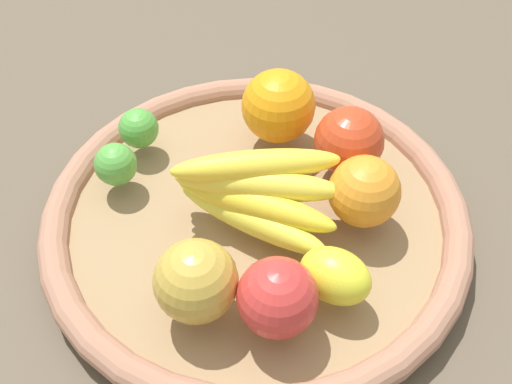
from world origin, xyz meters
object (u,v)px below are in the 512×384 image
object	(u,v)px
banana_bunch	(256,193)
apple_2	(349,141)
lime_0	(116,164)
orange_0	(364,191)
apple_1	(196,281)
orange_1	(278,106)
lime_1	(139,128)
apple_0	(277,297)
lemon_0	(335,276)

from	to	relation	value
banana_bunch	apple_2	distance (m)	0.12
lime_0	orange_0	bearing A→B (deg)	-69.04
apple_1	orange_1	bearing A→B (deg)	13.81
lime_1	apple_0	xyz separation A→B (m)	(-0.12, -0.25, 0.01)
orange_1	lemon_0	bearing A→B (deg)	-135.68
lime_1	orange_1	distance (m)	0.16
lime_1	orange_0	bearing A→B (deg)	-82.21
banana_bunch	apple_1	bearing A→B (deg)	-174.27
apple_1	apple_2	world-z (taller)	same
orange_1	apple_1	xyz separation A→B (m)	(-0.24, -0.06, -0.00)
orange_1	lemon_0	world-z (taller)	orange_1
lemon_0	apple_0	distance (m)	0.06
banana_bunch	orange_0	bearing A→B (deg)	-56.20
lime_0	orange_1	bearing A→B (deg)	-34.83
lime_1	lime_0	size ratio (longest dim) A/B	0.98
orange_0	lime_0	size ratio (longest dim) A/B	1.58
lime_0	apple_0	world-z (taller)	apple_0
lime_1	orange_1	xyz separation A→B (m)	(0.10, -0.12, 0.02)
apple_2	orange_0	bearing A→B (deg)	-141.17
orange_1	apple_0	xyz separation A→B (m)	(-0.21, -0.13, -0.01)
banana_bunch	lemon_0	xyz separation A→B (m)	(-0.04, -0.11, -0.01)
apple_1	lemon_0	xyz separation A→B (m)	(0.08, -0.10, -0.01)
lemon_0	apple_0	xyz separation A→B (m)	(-0.05, 0.03, 0.01)
apple_2	lemon_0	world-z (taller)	apple_2
apple_1	apple_0	xyz separation A→B (m)	(0.02, -0.07, -0.00)
lime_1	lime_0	distance (m)	0.06
lime_1	lemon_0	bearing A→B (deg)	-102.53
orange_0	lemon_0	world-z (taller)	orange_0
lime_1	lemon_0	size ratio (longest dim) A/B	0.66
orange_1	orange_0	size ratio (longest dim) A/B	1.15
banana_bunch	lime_1	distance (m)	0.17
orange_1	apple_0	distance (m)	0.25
lime_1	orange_0	size ratio (longest dim) A/B	0.62
orange_0	banana_bunch	bearing A→B (deg)	123.80
orange_0	apple_1	bearing A→B (deg)	156.24
orange_0	apple_2	size ratio (longest dim) A/B	0.97
banana_bunch	lemon_0	size ratio (longest dim) A/B	2.53
lemon_0	apple_0	bearing A→B (deg)	151.54
lime_1	lemon_0	world-z (taller)	lemon_0
lime_1	orange_1	world-z (taller)	orange_1
apple_1	apple_2	xyz separation A→B (m)	(0.23, -0.03, -0.00)
orange_0	apple_2	distance (m)	0.07
lime_1	orange_0	distance (m)	0.26
lime_1	apple_0	distance (m)	0.28
apple_0	banana_bunch	bearing A→B (deg)	41.03
apple_0	lime_0	bearing A→B (deg)	76.08
orange_1	lime_0	distance (m)	0.19
apple_1	lime_0	distance (m)	0.19
apple_2	lime_0	size ratio (longest dim) A/B	1.64
apple_1	orange_0	bearing A→B (deg)	-23.76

